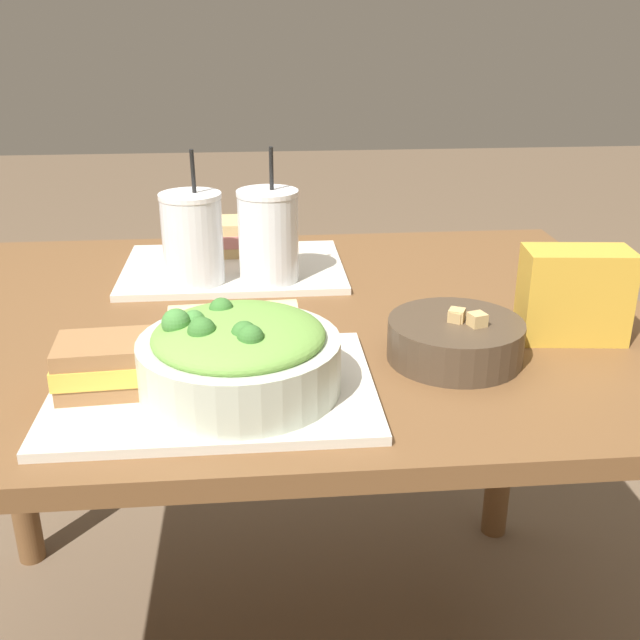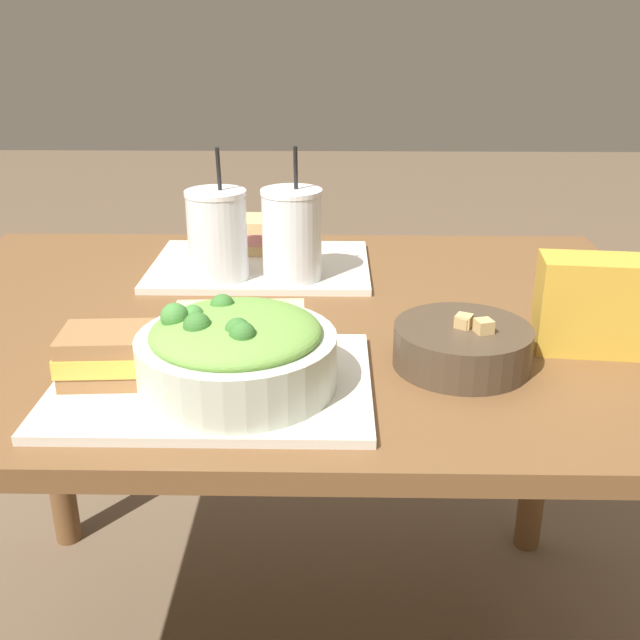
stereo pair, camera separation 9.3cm
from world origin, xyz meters
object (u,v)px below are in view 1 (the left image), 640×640
object	(u,v)px
soup_bowl	(455,339)
sandwich_far	(231,236)
sandwich_near	(106,365)
drink_cup_red	(269,239)
salad_bowl	(239,354)
drink_cup_dark	(193,241)
baguette_near	(236,326)
chip_bag	(574,295)
napkin_folded	(250,319)

from	to	relation	value
soup_bowl	sandwich_far	bearing A→B (deg)	122.75
sandwich_near	sandwich_far	distance (m)	0.57
soup_bowl	drink_cup_red	size ratio (longest dim) A/B	0.81
salad_bowl	drink_cup_dark	world-z (taller)	drink_cup_dark
soup_bowl	sandwich_far	world-z (taller)	sandwich_far
drink_cup_dark	drink_cup_red	size ratio (longest dim) A/B	0.99
salad_bowl	sandwich_near	bearing A→B (deg)	174.29
soup_bowl	baguette_near	xyz separation A→B (m)	(-0.30, 0.04, 0.01)
soup_bowl	sandwich_far	size ratio (longest dim) A/B	1.54
chip_bag	napkin_folded	bearing A→B (deg)	172.47
soup_bowl	napkin_folded	xyz separation A→B (m)	(-0.28, 0.17, -0.03)
chip_bag	napkin_folded	size ratio (longest dim) A/B	0.99
salad_bowl	napkin_folded	world-z (taller)	salad_bowl
drink_cup_dark	napkin_folded	distance (m)	0.20
sandwich_far	drink_cup_red	world-z (taller)	drink_cup_red
salad_bowl	sandwich_far	xyz separation A→B (m)	(-0.02, 0.57, -0.02)
salad_bowl	sandwich_far	size ratio (longest dim) A/B	2.06
drink_cup_red	sandwich_far	bearing A→B (deg)	112.64
sandwich_near	chip_bag	bearing A→B (deg)	7.63
sandwich_far	napkin_folded	xyz separation A→B (m)	(0.03, -0.32, -0.04)
sandwich_near	napkin_folded	world-z (taller)	sandwich_near
soup_bowl	drink_cup_dark	size ratio (longest dim) A/B	0.81
sandwich_near	chip_bag	xyz separation A→B (m)	(0.64, 0.13, 0.02)
drink_cup_red	napkin_folded	xyz separation A→B (m)	(-0.04, -0.15, -0.08)
salad_bowl	baguette_near	size ratio (longest dim) A/B	1.39
sandwich_near	drink_cup_dark	distance (m)	0.40
soup_bowl	napkin_folded	size ratio (longest dim) A/B	1.16
soup_bowl	napkin_folded	world-z (taller)	soup_bowl
sandwich_near	baguette_near	size ratio (longest dim) A/B	0.71
sandwich_far	chip_bag	xyz separation A→B (m)	(0.50, -0.43, 0.02)
salad_bowl	sandwich_far	world-z (taller)	salad_bowl
sandwich_far	napkin_folded	size ratio (longest dim) A/B	0.75
drink_cup_dark	chip_bag	bearing A→B (deg)	-25.49
sandwich_far	drink_cup_red	size ratio (longest dim) A/B	0.52
soup_bowl	drink_cup_red	distance (m)	0.41
sandwich_near	drink_cup_dark	xyz separation A→B (m)	(0.08, 0.39, 0.04)
sandwich_near	chip_bag	distance (m)	0.65
soup_bowl	chip_bag	size ratio (longest dim) A/B	1.18
chip_bag	salad_bowl	bearing A→B (deg)	-157.32
drink_cup_red	chip_bag	size ratio (longest dim) A/B	1.46
soup_bowl	drink_cup_dark	world-z (taller)	drink_cup_dark
sandwich_near	drink_cup_dark	bearing A→B (deg)	74.81
baguette_near	drink_cup_dark	world-z (taller)	drink_cup_dark
baguette_near	drink_cup_red	bearing A→B (deg)	-13.76
salad_bowl	baguette_near	bearing A→B (deg)	92.82
baguette_near	soup_bowl	bearing A→B (deg)	-100.20
salad_bowl	soup_bowl	xyz separation A→B (m)	(0.29, 0.09, -0.03)
soup_bowl	drink_cup_dark	distance (m)	0.49
baguette_near	chip_bag	distance (m)	0.48
napkin_folded	baguette_near	bearing A→B (deg)	-97.76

